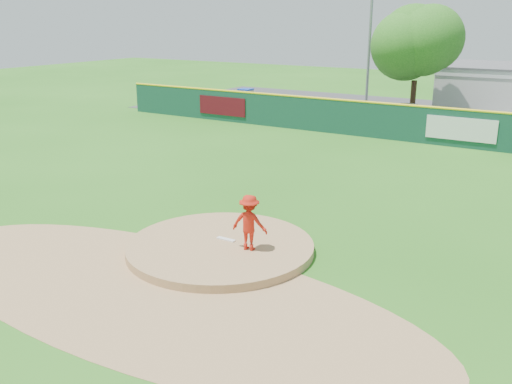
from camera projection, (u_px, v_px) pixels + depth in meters
The scene contains 12 objects.
ground at pixel (220, 251), 16.80m from camera, with size 120.00×120.00×0.00m, color #286B19.
pitchers_mound at pixel (220, 251), 16.80m from camera, with size 5.50×5.50×0.50m, color #9E774C.
pitching_rubber at pixel (226, 239), 16.97m from camera, with size 0.60×0.15×0.04m, color white.
infield_dirt_arc at pixel (152, 291), 14.36m from camera, with size 15.40×15.40×0.01m, color #9E774C.
parking_lot at pixel (449, 118), 38.74m from camera, with size 44.00×16.00×0.02m, color #38383A.
pitcher at pixel (249, 223), 16.07m from camera, with size 1.04×0.60×1.61m, color red.
van at pixel (413, 114), 36.13m from camera, with size 2.19×4.75×1.32m, color silver.
fence_banners at pixel (328, 116), 33.52m from camera, with size 18.80×0.04×1.20m.
playground_slide at pixel (245, 98), 42.82m from camera, with size 0.93×2.62×1.44m.
outfield_fence at pixel (410, 122), 31.11m from camera, with size 40.00×0.14×2.07m.
deciduous_tree at pixel (417, 50), 36.78m from camera, with size 5.60×5.60×7.36m.
light_pole_left at pixel (371, 25), 39.97m from camera, with size 1.75×0.25×11.00m.
Camera 1 is at (9.07, -12.66, 6.62)m, focal length 40.00 mm.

